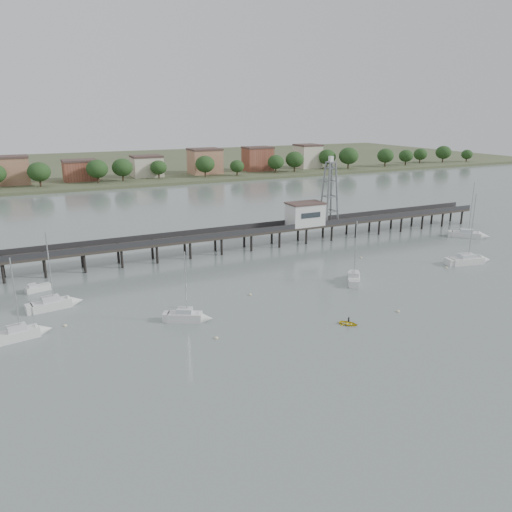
{
  "coord_description": "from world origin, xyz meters",
  "views": [
    {
      "loc": [
        -33.74,
        -36.97,
        29.81
      ],
      "look_at": [
        3.88,
        42.0,
        4.0
      ],
      "focal_mm": 35.0,
      "sensor_mm": 36.0,
      "label": 1
    }
  ],
  "objects_px": {
    "lattice_tower": "(330,193)",
    "white_tender": "(37,288)",
    "sailboat_e": "(472,235)",
    "sailboat_c": "(354,277)",
    "yellow_dinghy": "(348,325)",
    "sailboat_f": "(191,317)",
    "pier": "(203,237)",
    "sailboat_a": "(26,333)",
    "sailboat_d": "(473,260)",
    "sailboat_b": "(59,303)"
  },
  "relations": [
    {
      "from": "lattice_tower",
      "to": "white_tender",
      "type": "bearing_deg",
      "value": -172.23
    },
    {
      "from": "sailboat_e",
      "to": "sailboat_c",
      "type": "bearing_deg",
      "value": -120.66
    },
    {
      "from": "lattice_tower",
      "to": "yellow_dinghy",
      "type": "bearing_deg",
      "value": -119.94
    },
    {
      "from": "sailboat_c",
      "to": "yellow_dinghy",
      "type": "xyz_separation_m",
      "value": [
        -12.19,
        -15.44,
        -0.65
      ]
    },
    {
      "from": "sailboat_f",
      "to": "pier",
      "type": "bearing_deg",
      "value": 94.77
    },
    {
      "from": "sailboat_e",
      "to": "white_tender",
      "type": "distance_m",
      "value": 96.9
    },
    {
      "from": "sailboat_f",
      "to": "sailboat_c",
      "type": "bearing_deg",
      "value": 35.38
    },
    {
      "from": "sailboat_a",
      "to": "yellow_dinghy",
      "type": "height_order",
      "value": "sailboat_a"
    },
    {
      "from": "sailboat_a",
      "to": "white_tender",
      "type": "distance_m",
      "value": 18.94
    },
    {
      "from": "sailboat_a",
      "to": "lattice_tower",
      "type": "bearing_deg",
      "value": 11.84
    },
    {
      "from": "white_tender",
      "to": "lattice_tower",
      "type": "bearing_deg",
      "value": -7.01
    },
    {
      "from": "pier",
      "to": "sailboat_d",
      "type": "relative_size",
      "value": 10.05
    },
    {
      "from": "sailboat_c",
      "to": "sailboat_b",
      "type": "bearing_deg",
      "value": 114.73
    },
    {
      "from": "sailboat_c",
      "to": "white_tender",
      "type": "distance_m",
      "value": 55.25
    },
    {
      "from": "sailboat_b",
      "to": "yellow_dinghy",
      "type": "xyz_separation_m",
      "value": [
        37.0,
        -24.91,
        -0.64
      ]
    },
    {
      "from": "sailboat_b",
      "to": "sailboat_f",
      "type": "relative_size",
      "value": 1.16
    },
    {
      "from": "lattice_tower",
      "to": "sailboat_a",
      "type": "distance_m",
      "value": 73.05
    },
    {
      "from": "sailboat_d",
      "to": "sailboat_f",
      "type": "xyz_separation_m",
      "value": [
        -60.3,
        -3.03,
        0.02
      ]
    },
    {
      "from": "pier",
      "to": "sailboat_d",
      "type": "height_order",
      "value": "sailboat_d"
    },
    {
      "from": "lattice_tower",
      "to": "white_tender",
      "type": "height_order",
      "value": "lattice_tower"
    },
    {
      "from": "lattice_tower",
      "to": "sailboat_f",
      "type": "distance_m",
      "value": 56.18
    },
    {
      "from": "pier",
      "to": "sailboat_a",
      "type": "distance_m",
      "value": 44.94
    },
    {
      "from": "sailboat_c",
      "to": "sailboat_f",
      "type": "height_order",
      "value": "sailboat_c"
    },
    {
      "from": "lattice_tower",
      "to": "sailboat_b",
      "type": "bearing_deg",
      "value": -163.65
    },
    {
      "from": "sailboat_b",
      "to": "yellow_dinghy",
      "type": "height_order",
      "value": "sailboat_b"
    },
    {
      "from": "sailboat_e",
      "to": "sailboat_d",
      "type": "bearing_deg",
      "value": -95.54
    },
    {
      "from": "yellow_dinghy",
      "to": "sailboat_b",
      "type": "bearing_deg",
      "value": 106.52
    },
    {
      "from": "sailboat_f",
      "to": "lattice_tower",
      "type": "bearing_deg",
      "value": 62.98
    },
    {
      "from": "pier",
      "to": "white_tender",
      "type": "distance_m",
      "value": 34.36
    },
    {
      "from": "sailboat_e",
      "to": "sailboat_b",
      "type": "bearing_deg",
      "value": -135.03
    },
    {
      "from": "sailboat_a",
      "to": "white_tender",
      "type": "relative_size",
      "value": 2.74
    },
    {
      "from": "sailboat_b",
      "to": "sailboat_f",
      "type": "bearing_deg",
      "value": -47.81
    },
    {
      "from": "sailboat_d",
      "to": "sailboat_e",
      "type": "distance_m",
      "value": 22.59
    },
    {
      "from": "sailboat_b",
      "to": "sailboat_c",
      "type": "bearing_deg",
      "value": -19.06
    },
    {
      "from": "sailboat_a",
      "to": "sailboat_e",
      "type": "distance_m",
      "value": 99.96
    },
    {
      "from": "pier",
      "to": "sailboat_b",
      "type": "relative_size",
      "value": 11.69
    },
    {
      "from": "sailboat_a",
      "to": "yellow_dinghy",
      "type": "bearing_deg",
      "value": -30.77
    },
    {
      "from": "pier",
      "to": "white_tender",
      "type": "xyz_separation_m",
      "value": [
        -33.05,
        -8.8,
        -3.31
      ]
    },
    {
      "from": "lattice_tower",
      "to": "sailboat_b",
      "type": "height_order",
      "value": "lattice_tower"
    },
    {
      "from": "sailboat_b",
      "to": "sailboat_e",
      "type": "relative_size",
      "value": 0.91
    },
    {
      "from": "sailboat_e",
      "to": "sailboat_f",
      "type": "relative_size",
      "value": 1.28
    },
    {
      "from": "sailboat_f",
      "to": "sailboat_e",
      "type": "bearing_deg",
      "value": 40.6
    },
    {
      "from": "sailboat_c",
      "to": "sailboat_e",
      "type": "xyz_separation_m",
      "value": [
        44.81,
        13.59,
        -0.01
      ]
    },
    {
      "from": "lattice_tower",
      "to": "sailboat_b",
      "type": "relative_size",
      "value": 1.21
    },
    {
      "from": "sailboat_a",
      "to": "sailboat_d",
      "type": "relative_size",
      "value": 0.8
    },
    {
      "from": "sailboat_e",
      "to": "yellow_dinghy",
      "type": "bearing_deg",
      "value": -110.54
    },
    {
      "from": "lattice_tower",
      "to": "sailboat_f",
      "type": "relative_size",
      "value": 1.4
    },
    {
      "from": "sailboat_f",
      "to": "yellow_dinghy",
      "type": "height_order",
      "value": "sailboat_f"
    },
    {
      "from": "pier",
      "to": "sailboat_a",
      "type": "xyz_separation_m",
      "value": [
        -35.32,
        -27.61,
        -3.15
      ]
    },
    {
      "from": "lattice_tower",
      "to": "sailboat_c",
      "type": "height_order",
      "value": "lattice_tower"
    }
  ]
}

